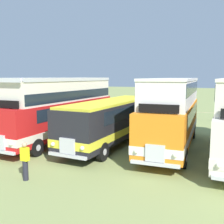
{
  "coord_description": "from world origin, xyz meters",
  "views": [
    {
      "loc": [
        -3.08,
        -16.35,
        4.57
      ],
      "look_at": [
        -10.32,
        1.0,
        2.05
      ],
      "focal_mm": 42.02,
      "sensor_mm": 36.0,
      "label": 1
    }
  ],
  "objects_px": {
    "bus_third_in_row": "(172,110)",
    "marshal_person": "(25,161)",
    "bus_second_in_row": "(113,118)",
    "bus_first_in_row": "(62,107)"
  },
  "relations": [
    {
      "from": "bus_second_in_row",
      "to": "marshal_person",
      "type": "xyz_separation_m",
      "value": [
        -1.09,
        -7.56,
        -0.87
      ]
    },
    {
      "from": "bus_first_in_row",
      "to": "marshal_person",
      "type": "relative_size",
      "value": 6.74
    },
    {
      "from": "bus_first_in_row",
      "to": "marshal_person",
      "type": "bearing_deg",
      "value": -68.74
    },
    {
      "from": "bus_second_in_row",
      "to": "marshal_person",
      "type": "relative_size",
      "value": 6.27
    },
    {
      "from": "bus_third_in_row",
      "to": "marshal_person",
      "type": "xyz_separation_m",
      "value": [
        -5.02,
        -7.97,
        -1.58
      ]
    },
    {
      "from": "bus_first_in_row",
      "to": "bus_third_in_row",
      "type": "relative_size",
      "value": 1.1
    },
    {
      "from": "marshal_person",
      "to": "bus_third_in_row",
      "type": "bearing_deg",
      "value": 57.79
    },
    {
      "from": "bus_second_in_row",
      "to": "bus_third_in_row",
      "type": "bearing_deg",
      "value": 6.03
    },
    {
      "from": "marshal_person",
      "to": "bus_second_in_row",
      "type": "bearing_deg",
      "value": 81.81
    },
    {
      "from": "bus_first_in_row",
      "to": "bus_second_in_row",
      "type": "bearing_deg",
      "value": 3.28
    }
  ]
}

